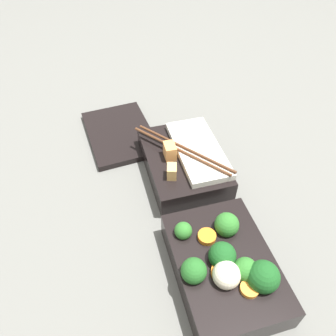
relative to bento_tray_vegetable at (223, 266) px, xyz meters
name	(u,v)px	position (x,y,z in m)	size (l,w,h in m)	color
ground_plane	(196,214)	(0.12, 0.00, -0.03)	(3.00, 3.00, 0.00)	slate
bento_tray_vegetable	(223,266)	(0.00, 0.00, 0.00)	(0.19, 0.13, 0.08)	black
bento_tray_rice	(185,162)	(0.22, -0.01, 0.00)	(0.19, 0.14, 0.07)	black
bento_lid	(120,133)	(0.36, 0.09, -0.02)	(0.19, 0.13, 0.01)	black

